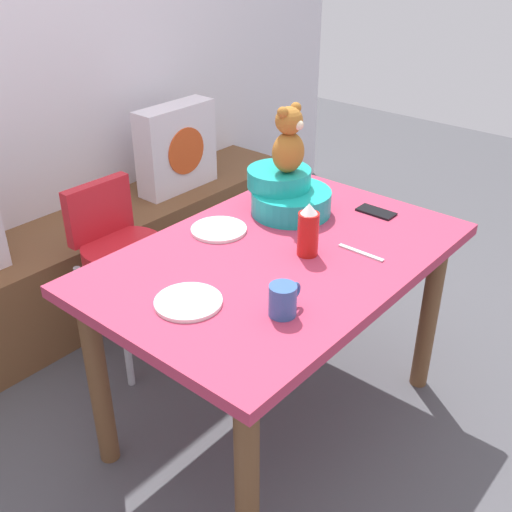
% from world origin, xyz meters
% --- Properties ---
extents(ground_plane, '(8.00, 8.00, 0.00)m').
position_xyz_m(ground_plane, '(0.00, 0.00, 0.00)').
color(ground_plane, '#4C4C51').
extents(back_wall, '(4.40, 0.10, 2.60)m').
position_xyz_m(back_wall, '(0.00, 1.44, 1.30)').
color(back_wall, silver).
rests_on(back_wall, ground_plane).
extents(window_bench, '(2.60, 0.44, 0.46)m').
position_xyz_m(window_bench, '(0.00, 1.17, 0.23)').
color(window_bench, brown).
rests_on(window_bench, ground_plane).
extents(pillow_floral_right, '(0.44, 0.15, 0.44)m').
position_xyz_m(pillow_floral_right, '(0.61, 1.15, 0.68)').
color(pillow_floral_right, silver).
rests_on(pillow_floral_right, window_bench).
extents(dining_table, '(1.27, 0.85, 0.74)m').
position_xyz_m(dining_table, '(0.00, 0.00, 0.63)').
color(dining_table, '#B73351').
rests_on(dining_table, ground_plane).
extents(highchair, '(0.34, 0.45, 0.79)m').
position_xyz_m(highchair, '(-0.10, 0.74, 0.52)').
color(highchair, red).
rests_on(highchair, ground_plane).
extents(infant_seat_teal, '(0.30, 0.33, 0.16)m').
position_xyz_m(infant_seat_teal, '(0.27, 0.18, 0.81)').
color(infant_seat_teal, '#18AC9F').
rests_on(infant_seat_teal, dining_table).
extents(teddy_bear, '(0.13, 0.12, 0.25)m').
position_xyz_m(teddy_bear, '(0.27, 0.18, 1.02)').
color(teddy_bear, '#A66726').
rests_on(teddy_bear, infant_seat_teal).
extents(ketchup_bottle, '(0.07, 0.07, 0.18)m').
position_xyz_m(ketchup_bottle, '(0.05, -0.08, 0.83)').
color(ketchup_bottle, red).
rests_on(ketchup_bottle, dining_table).
extents(coffee_mug, '(0.12, 0.08, 0.09)m').
position_xyz_m(coffee_mug, '(-0.27, -0.23, 0.79)').
color(coffee_mug, '#335999').
rests_on(coffee_mug, dining_table).
extents(dinner_plate_near, '(0.20, 0.20, 0.01)m').
position_xyz_m(dinner_plate_near, '(-0.41, 0.01, 0.75)').
color(dinner_plate_near, white).
rests_on(dinner_plate_near, dining_table).
extents(dinner_plate_far, '(0.20, 0.20, 0.01)m').
position_xyz_m(dinner_plate_far, '(-0.01, 0.26, 0.75)').
color(dinner_plate_far, white).
rests_on(dinner_plate_far, dining_table).
extents(cell_phone, '(0.07, 0.14, 0.01)m').
position_xyz_m(cell_phone, '(0.48, -0.09, 0.74)').
color(cell_phone, black).
rests_on(cell_phone, dining_table).
extents(table_fork, '(0.02, 0.17, 0.01)m').
position_xyz_m(table_fork, '(0.17, -0.21, 0.74)').
color(table_fork, silver).
rests_on(table_fork, dining_table).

